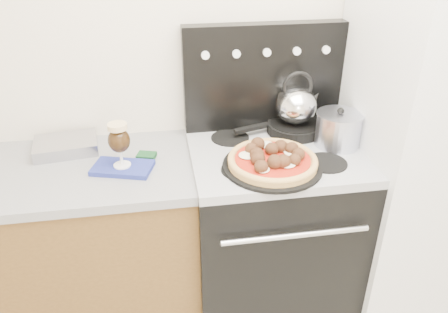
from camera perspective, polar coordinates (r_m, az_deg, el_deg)
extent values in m
cube|color=beige|center=(2.12, 2.72, 12.75)|extent=(3.50, 0.01, 2.50)
cube|color=brown|center=(2.28, -22.80, -12.02)|extent=(1.45, 0.60, 0.86)
cube|color=gray|center=(2.03, -25.17, -2.26)|extent=(1.48, 0.63, 0.04)
cube|color=black|center=(2.23, 6.02, -10.11)|extent=(0.76, 0.65, 0.88)
cube|color=#ADADB2|center=(1.98, 6.70, 0.32)|extent=(0.76, 0.65, 0.04)
cube|color=black|center=(2.11, 5.14, 10.32)|extent=(0.76, 0.08, 0.50)
cube|color=silver|center=(2.22, 24.65, 2.52)|extent=(0.64, 0.68, 1.90)
cube|color=silver|center=(2.10, -19.93, 1.36)|extent=(0.30, 0.24, 0.05)
cube|color=navy|center=(1.88, -13.10, -1.45)|extent=(0.28, 0.21, 0.02)
cylinder|color=black|center=(1.83, 6.32, -1.20)|extent=(0.43, 0.43, 0.01)
cylinder|color=#242424|center=(2.14, 9.16, 3.71)|extent=(0.33, 0.33, 0.05)
cylinder|color=silver|center=(2.04, 14.68, 3.32)|extent=(0.25, 0.25, 0.14)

